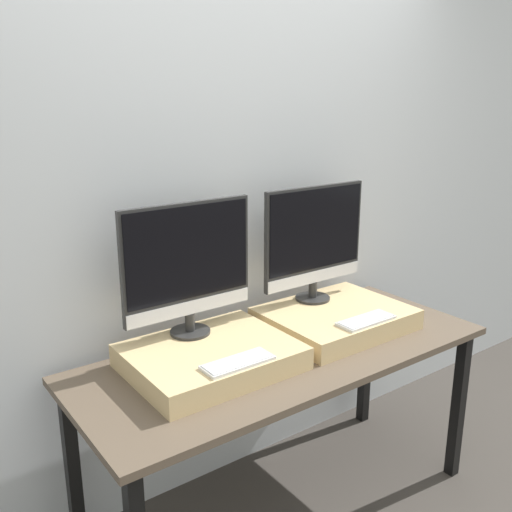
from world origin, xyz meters
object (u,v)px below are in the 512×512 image
at_px(keyboard_right, 366,320).
at_px(keyboard_left, 238,362).
at_px(monitor_right, 315,239).
at_px(monitor_left, 188,264).

bearing_deg(keyboard_right, keyboard_left, 180.00).
relative_size(keyboard_left, keyboard_right, 1.00).
relative_size(monitor_right, keyboard_right, 2.07).
xyz_separation_m(monitor_left, keyboard_right, (0.66, -0.34, -0.29)).
bearing_deg(monitor_right, keyboard_left, -152.85).
bearing_deg(keyboard_left, monitor_left, 90.00).
height_order(monitor_left, keyboard_right, monitor_left).
relative_size(keyboard_left, monitor_right, 0.48).
xyz_separation_m(monitor_right, keyboard_right, (0.00, -0.34, -0.29)).
bearing_deg(keyboard_right, monitor_right, 90.00).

